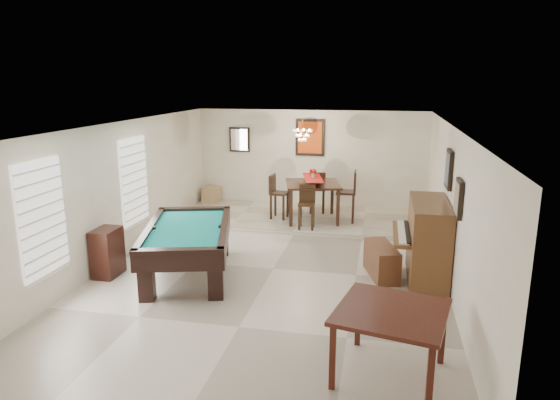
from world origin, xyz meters
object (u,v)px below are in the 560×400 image
(upright_piano, at_px, (418,241))
(piano_bench, at_px, (382,261))
(dining_chair_west, at_px, (279,197))
(corner_bench, at_px, (211,194))
(dining_chair_south, at_px, (307,207))
(chandelier, at_px, (302,131))
(flower_vase, at_px, (313,173))
(dining_chair_east, at_px, (346,196))
(square_table, at_px, (390,343))
(dining_table, at_px, (313,199))
(pool_table, at_px, (188,251))
(apothecary_chest, at_px, (107,252))
(dining_chair_north, at_px, (317,192))

(upright_piano, xyz_separation_m, piano_bench, (-0.59, 0.04, -0.41))
(dining_chair_west, distance_m, corner_bench, 2.50)
(upright_piano, relative_size, piano_bench, 1.66)
(dining_chair_south, relative_size, dining_chair_west, 0.93)
(upright_piano, relative_size, chandelier, 2.77)
(upright_piano, distance_m, flower_vase, 3.73)
(dining_chair_east, height_order, chandelier, chandelier)
(square_table, relative_size, dining_table, 0.98)
(dining_chair_east, xyz_separation_m, chandelier, (-1.07, 0.20, 1.48))
(square_table, bearing_deg, dining_table, 106.29)
(dining_chair_south, bearing_deg, dining_table, 83.64)
(square_table, height_order, upright_piano, upright_piano)
(pool_table, height_order, dining_chair_east, dining_chair_east)
(upright_piano, height_order, dining_chair_south, upright_piano)
(upright_piano, bearing_deg, square_table, -98.94)
(apothecary_chest, xyz_separation_m, dining_chair_south, (3.05, 3.12, 0.18))
(dining_table, distance_m, chandelier, 1.62)
(dining_table, bearing_deg, piano_bench, -60.74)
(upright_piano, distance_m, dining_table, 3.69)
(square_table, relative_size, dining_chair_south, 1.23)
(dining_chair_north, relative_size, corner_bench, 2.27)
(corner_bench, relative_size, chandelier, 0.77)
(piano_bench, distance_m, apothecary_chest, 4.80)
(dining_chair_north, xyz_separation_m, dining_chair_west, (-0.81, -0.73, 0.01))
(dining_chair_north, bearing_deg, pool_table, 60.32)
(upright_piano, distance_m, corner_bench, 6.65)
(square_table, height_order, dining_chair_west, dining_chair_west)
(dining_chair_south, xyz_separation_m, dining_chair_east, (0.80, 0.77, 0.11))
(dining_table, height_order, dining_chair_east, dining_chair_east)
(flower_vase, bearing_deg, pool_table, -115.74)
(piano_bench, height_order, corner_bench, piano_bench)
(pool_table, bearing_deg, chandelier, 54.24)
(corner_bench, distance_m, chandelier, 3.39)
(pool_table, relative_size, piano_bench, 2.56)
(dining_chair_south, distance_m, dining_chair_west, 1.05)
(piano_bench, relative_size, dining_chair_east, 0.84)
(square_table, bearing_deg, dining_chair_east, 99.19)
(piano_bench, relative_size, flower_vase, 4.54)
(corner_bench, bearing_deg, flower_vase, -22.60)
(piano_bench, bearing_deg, square_table, -87.90)
(dining_table, xyz_separation_m, flower_vase, (-0.00, 0.00, 0.62))
(upright_piano, height_order, corner_bench, upright_piano)
(apothecary_chest, bearing_deg, dining_chair_south, 45.65)
(dining_chair_south, height_order, corner_bench, dining_chair_south)
(flower_vase, distance_m, dining_chair_north, 0.94)
(pool_table, bearing_deg, corner_bench, 89.39)
(square_table, height_order, dining_chair_east, dining_chair_east)
(dining_table, height_order, dining_chair_west, dining_chair_west)
(chandelier, bearing_deg, corner_bench, 159.61)
(pool_table, bearing_deg, piano_bench, -4.90)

